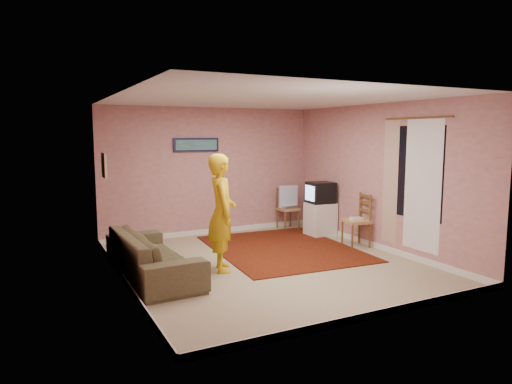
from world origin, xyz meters
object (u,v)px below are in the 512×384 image
chair_b (356,215)px  chair_a (288,204)px  crt_tv (320,193)px  person (222,213)px  tv_cabinet (320,219)px  sofa (153,255)px

chair_b → chair_a: bearing=-161.6°
crt_tv → person: bearing=-149.5°
tv_cabinet → crt_tv: bearing=175.6°
chair_a → chair_b: chair_b is taller
crt_tv → chair_a: crt_tv is taller
chair_a → person: bearing=-140.6°
tv_cabinet → sofa: (-3.75, -1.18, -0.01)m
tv_cabinet → chair_b: (0.05, -1.08, 0.26)m
tv_cabinet → chair_b: 1.11m
crt_tv → chair_b: size_ratio=1.00×
tv_cabinet → person: person is taller
crt_tv → sofa: (-3.74, -1.18, -0.56)m
chair_a → person: size_ratio=0.27×
chair_b → person: bearing=-75.4°
person → tv_cabinet: bearing=-48.6°
chair_b → sofa: (-3.80, -0.10, -0.27)m
chair_a → sofa: bearing=-151.9°
chair_b → person: (-2.77, -0.25, 0.29)m
chair_a → chair_b: 1.96m
chair_b → sofa: 3.81m
chair_b → person: 2.80m
chair_b → person: size_ratio=0.30×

